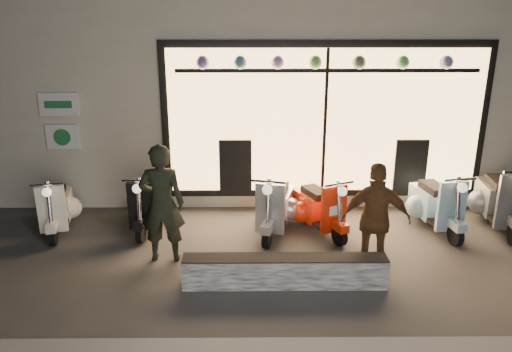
{
  "coord_description": "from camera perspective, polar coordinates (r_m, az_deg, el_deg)",
  "views": [
    {
      "loc": [
        -0.42,
        -6.22,
        3.34
      ],
      "look_at": [
        -0.36,
        0.6,
        1.05
      ],
      "focal_mm": 35.0,
      "sensor_mm": 36.0,
      "label": 1
    }
  ],
  "objects": [
    {
      "name": "scooter_silver",
      "position": [
        7.9,
        2.39,
        -3.35
      ],
      "size": [
        0.66,
        1.37,
        0.98
      ],
      "rotation": [
        0.0,
        0.0,
        -0.25
      ],
      "color": "black",
      "rests_on": "ground"
    },
    {
      "name": "scooter_cream",
      "position": [
        8.54,
        -21.76,
        -3.21
      ],
      "size": [
        0.59,
        1.28,
        0.91
      ],
      "rotation": [
        0.0,
        0.0,
        0.23
      ],
      "color": "black",
      "rests_on": "ground"
    },
    {
      "name": "graffiti_barrier",
      "position": [
        6.41,
        3.29,
        -10.82
      ],
      "size": [
        2.57,
        0.28,
        0.4
      ],
      "primitive_type": "cube",
      "color": "black",
      "rests_on": "ground"
    },
    {
      "name": "man",
      "position": [
        6.88,
        -10.71,
        -3.12
      ],
      "size": [
        0.61,
        0.4,
        1.67
      ],
      "primitive_type": "imported",
      "rotation": [
        0.0,
        0.0,
        3.15
      ],
      "color": "black",
      "rests_on": "ground"
    },
    {
      "name": "woman",
      "position": [
        6.65,
        13.54,
        -4.84
      ],
      "size": [
        0.93,
        0.48,
        1.51
      ],
      "primitive_type": "imported",
      "rotation": [
        0.0,
        0.0,
        3.01
      ],
      "color": "brown",
      "rests_on": "ground"
    },
    {
      "name": "kerb",
      "position": [
        5.36,
        4.31,
        -19.22
      ],
      "size": [
        40.0,
        0.25,
        0.12
      ],
      "primitive_type": "cube",
      "color": "slate",
      "rests_on": "ground"
    },
    {
      "name": "scooter_black",
      "position": [
        8.23,
        -12.06,
        -2.99
      ],
      "size": [
        0.43,
        1.3,
        0.93
      ],
      "rotation": [
        0.0,
        0.0,
        -0.03
      ],
      "color": "black",
      "rests_on": "ground"
    },
    {
      "name": "scooter_grey",
      "position": [
        8.93,
        25.98,
        -2.4
      ],
      "size": [
        0.58,
        1.52,
        1.08
      ],
      "rotation": [
        0.0,
        0.0,
        -0.11
      ],
      "color": "black",
      "rests_on": "ground"
    },
    {
      "name": "scooter_red",
      "position": [
        7.96,
        6.92,
        -3.49
      ],
      "size": [
        0.76,
        1.27,
        0.93
      ],
      "rotation": [
        0.0,
        0.0,
        0.42
      ],
      "color": "black",
      "rests_on": "ground"
    },
    {
      "name": "scooter_blue",
      "position": [
        8.47,
        19.62,
        -2.91
      ],
      "size": [
        0.57,
        1.38,
        0.98
      ],
      "rotation": [
        0.0,
        0.0,
        0.15
      ],
      "color": "black",
      "rests_on": "ground"
    },
    {
      "name": "shop_building",
      "position": [
        11.28,
        1.71,
        12.24
      ],
      "size": [
        10.2,
        6.23,
        4.2
      ],
      "color": "beige",
      "rests_on": "ground"
    },
    {
      "name": "ground",
      "position": [
        7.07,
        3.0,
        -9.65
      ],
      "size": [
        40.0,
        40.0,
        0.0
      ],
      "primitive_type": "plane",
      "color": "#383533",
      "rests_on": "ground"
    }
  ]
}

